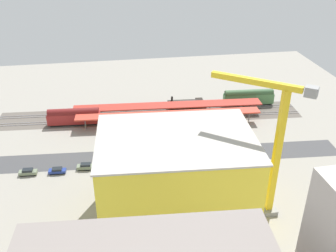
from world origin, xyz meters
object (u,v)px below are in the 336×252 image
box_truck_0 (137,170)px  box_truck_1 (117,172)px  parked_car_5 (86,167)px  parked_car_6 (57,171)px  freight_coach_far (74,116)px  traffic_light (201,131)px  parked_car_1 (199,157)px  street_tree_1 (110,138)px  parked_car_4 (116,164)px  passenger_coach (249,97)px  parked_car_3 (143,161)px  locomotive (187,104)px  street_tree_0 (202,130)px  platform_canopy_far (168,105)px  street_tree_2 (222,131)px  parked_car_2 (173,160)px  street_tree_3 (205,127)px  tower_crane (273,143)px  parked_car_0 (228,155)px  parked_car_7 (28,172)px  platform_canopy_near (169,114)px  construction_building (176,179)px

box_truck_0 → box_truck_1: 5.25m
parked_car_5 → parked_car_6: parked_car_5 is taller
freight_coach_far → traffic_light: 43.16m
parked_car_1 → street_tree_1: bearing=-16.6°
parked_car_4 → parked_car_5: parked_car_4 is taller
passenger_coach → parked_car_3: (42.14, 32.36, -2.36)m
locomotive → street_tree_0: street_tree_0 is taller
passenger_coach → parked_car_6: (65.32, 33.16, -2.44)m
platform_canopy_far → street_tree_2: (-12.78, 21.75, 0.65)m
parked_car_2 → traffic_light: traffic_light is taller
box_truck_1 → street_tree_3: (-27.09, -13.83, 3.66)m
parked_car_4 → tower_crane: size_ratio=0.15×
freight_coach_far → street_tree_1: size_ratio=2.37×
parked_car_6 → traffic_light: 42.54m
box_truck_0 → parked_car_6: bearing=-11.8°
tower_crane → traffic_light: tower_crane is taller
parked_car_1 → parked_car_6: size_ratio=0.98×
passenger_coach → street_tree_2: size_ratio=2.68×
parked_car_1 → box_truck_0: size_ratio=0.48×
parked_car_0 → parked_car_7: (55.35, -0.41, -0.00)m
parked_car_3 → traffic_light: 20.17m
parked_car_0 → parked_car_5: (40.15, -0.58, 0.01)m
passenger_coach → street_tree_1: 56.66m
parked_car_4 → tower_crane: tower_crane is taller
parked_car_6 → parked_car_5: bearing=-175.1°
platform_canopy_near → box_truck_0: 29.50m
freight_coach_far → parked_car_6: bearing=83.6°
platform_canopy_near → box_truck_0: (12.74, 26.49, -2.49)m
platform_canopy_far → box_truck_0: size_ratio=6.87×
parked_car_6 → parked_car_7: parked_car_7 is taller
parked_car_3 → box_truck_0: 5.66m
parked_car_1 → parked_car_4: bearing=-0.6°
parked_car_2 → street_tree_1: street_tree_1 is taller
parked_car_1 → passenger_coach: bearing=-128.5°
tower_crane → street_tree_1: tower_crane is taller
passenger_coach → tower_crane: bearing=73.9°
freight_coach_far → street_tree_3: street_tree_3 is taller
parked_car_2 → locomotive: bearing=-108.4°
parked_car_6 → parked_car_7: size_ratio=0.98×
freight_coach_far → parked_car_6: 27.92m
street_tree_0 → traffic_light: (0.32, 0.59, -0.01)m
parked_car_0 → street_tree_0: 11.12m
box_truck_1 → street_tree_3: street_tree_3 is taller
parked_car_0 → street_tree_1: 34.16m
street_tree_2 → parked_car_0: bearing=89.0°
passenger_coach → construction_building: 66.01m
passenger_coach → traffic_light: traffic_light is taller
parked_car_0 → parked_car_6: (47.69, 0.07, -0.09)m
parked_car_4 → box_truck_0: (-5.38, 5.14, 0.90)m
parked_car_0 → parked_car_7: parked_car_0 is taller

